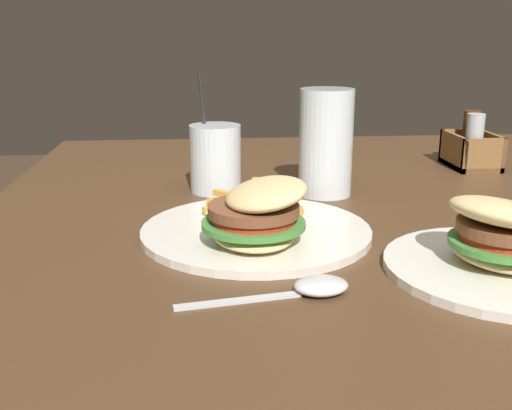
% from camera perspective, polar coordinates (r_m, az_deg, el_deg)
% --- Properties ---
extents(dining_table, '(1.32, 1.11, 0.70)m').
position_cam_1_polar(dining_table, '(0.89, 10.17, -8.89)').
color(dining_table, '#4C331E').
rests_on(dining_table, ground_plane).
extents(meal_plate_near, '(0.29, 0.29, 0.09)m').
position_cam_1_polar(meal_plate_near, '(0.74, 0.08, -1.58)').
color(meal_plate_near, silver).
rests_on(meal_plate_near, dining_table).
extents(beer_glass, '(0.08, 0.08, 0.17)m').
position_cam_1_polar(beer_glass, '(0.95, 6.66, 5.54)').
color(beer_glass, silver).
rests_on(beer_glass, dining_table).
extents(juice_glass, '(0.08, 0.08, 0.19)m').
position_cam_1_polar(juice_glass, '(0.97, -3.88, 4.31)').
color(juice_glass, silver).
rests_on(juice_glass, dining_table).
extents(spoon, '(0.06, 0.18, 0.02)m').
position_cam_1_polar(spoon, '(0.60, 5.54, -7.77)').
color(spoon, silver).
rests_on(spoon, dining_table).
extents(meal_plate_far, '(0.25, 0.25, 0.09)m').
position_cam_1_polar(meal_plate_far, '(0.69, 22.38, -3.86)').
color(meal_plate_far, silver).
rests_on(meal_plate_far, dining_table).
extents(condiment_caddy, '(0.11, 0.08, 0.10)m').
position_cam_1_polar(condiment_caddy, '(1.21, 19.83, 5.14)').
color(condiment_caddy, brown).
rests_on(condiment_caddy, dining_table).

